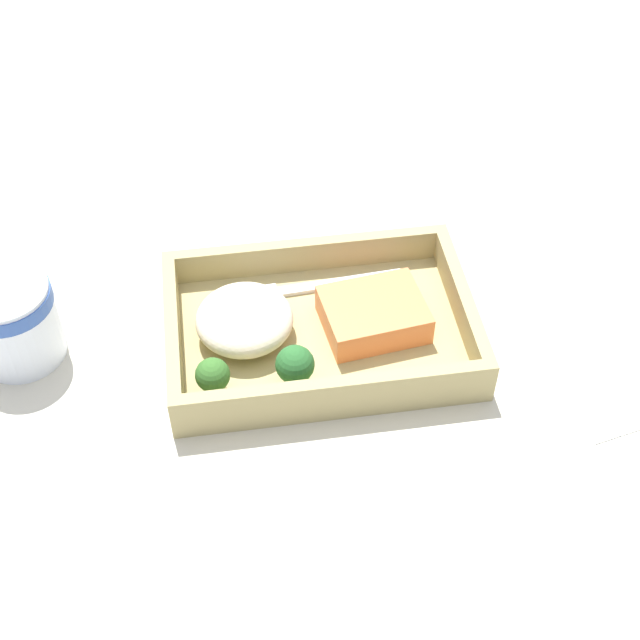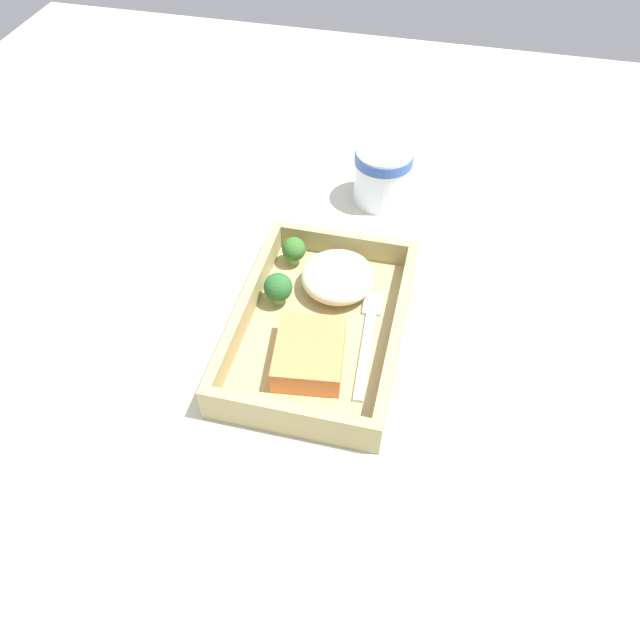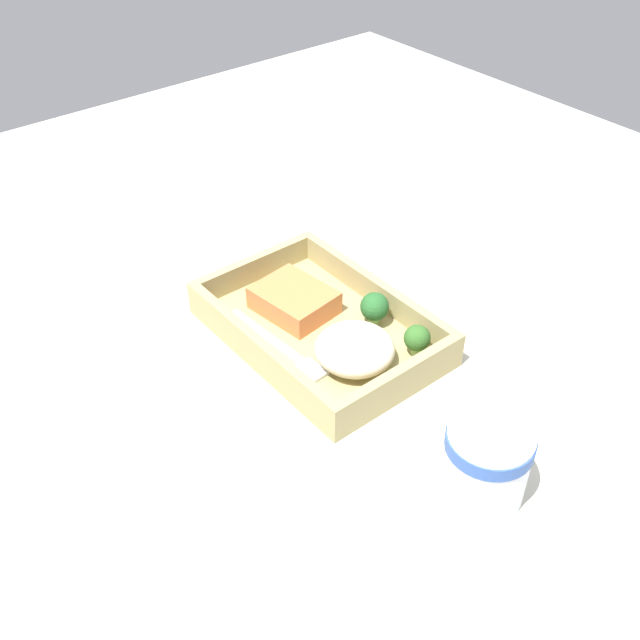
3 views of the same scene
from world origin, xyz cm
name	(u,v)px [view 3 (image 3 of 3)]	position (x,y,z in cm)	size (l,w,h in cm)	color
ground_plane	(320,344)	(0.00, 0.00, -1.00)	(160.00, 160.00, 2.00)	beige
takeout_tray	(320,334)	(0.00, 0.00, 0.60)	(27.91, 18.81, 1.20)	tan
tray_rim	(320,319)	(0.00, 0.00, 2.84)	(27.91, 18.81, 3.29)	tan
salmon_fillet	(295,300)	(-4.98, 0.21, 2.66)	(9.14, 7.34, 2.93)	#EB7C44
mashed_potatoes	(355,349)	(6.85, -0.60, 3.19)	(8.93, 8.94, 3.99)	#F2E1BE
broccoli_floret_1	(417,339)	(10.11, 5.77, 3.40)	(3.03, 3.03, 3.82)	#89AF66
broccoli_floret_2	(375,307)	(3.03, 5.78, 3.58)	(3.43, 3.43, 4.19)	#769C58
fork	(282,348)	(-0.06, -5.60, 1.42)	(15.88, 2.71, 0.44)	silver
paper_cup	(486,460)	(27.27, -2.50, 4.56)	(8.11, 8.11, 8.17)	white
receipt_slip	(256,234)	(-23.48, 7.31, 0.12)	(7.81, 14.58, 0.24)	white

